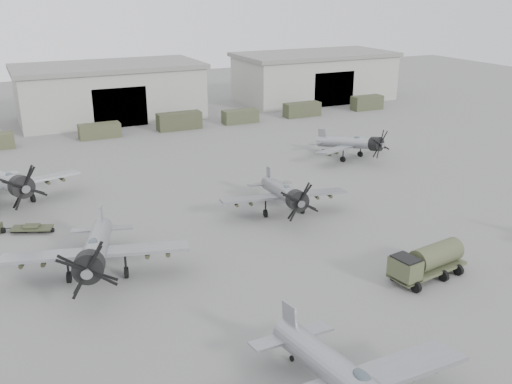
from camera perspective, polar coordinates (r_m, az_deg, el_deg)
ground at (r=40.76m, az=4.60°, el=-9.99°), size 220.00×220.00×0.00m
hangar_center at (r=95.45m, az=-14.40°, el=9.72°), size 29.00×14.80×8.70m
hangar_right at (r=109.20m, az=5.86°, el=11.45°), size 29.00×14.80×8.70m
support_truck_3 at (r=83.82m, az=-15.37°, el=5.93°), size 5.73×2.20×2.03m
support_truck_4 at (r=86.48m, az=-7.68°, el=7.05°), size 6.59×2.20×2.55m
support_truck_5 at (r=89.99m, az=-1.58°, el=7.57°), size 5.57×2.20×2.07m
support_truck_6 at (r=94.90m, az=4.63°, el=8.23°), size 6.12×2.20×2.27m
support_truck_7 at (r=101.89m, az=11.04°, el=8.76°), size 5.55×2.20×2.37m
aircraft_near_1 at (r=28.92m, az=9.61°, el=-18.45°), size 13.44×12.09×5.41m
aircraft_mid_1 at (r=42.64m, az=-15.80°, el=-5.60°), size 13.54×12.19×5.39m
aircraft_mid_2 at (r=52.77m, az=2.89°, el=-0.16°), size 12.07×10.86×4.79m
aircraft_far_0 at (r=59.58m, az=-23.51°, el=0.87°), size 13.86×12.48×5.51m
aircraft_far_1 at (r=71.26m, az=9.70°, el=4.83°), size 11.32×10.19×4.52m
fuel_tanker at (r=43.70m, az=16.78°, el=-6.56°), size 6.67×3.62×2.48m
tug_trailer at (r=54.16m, az=-23.65°, el=-3.32°), size 5.96×3.37×1.21m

